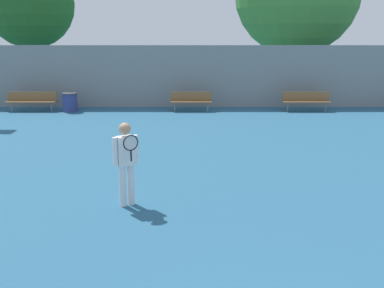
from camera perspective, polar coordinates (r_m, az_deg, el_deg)
The scene contains 7 objects.
tennis_player at distance 8.95m, azimuth -8.19°, elevation -1.92°, with size 0.52×0.50×1.70m.
bench_courtside_near at distance 20.93m, azimuth -19.50°, elevation 5.38°, with size 2.16×0.40×0.84m.
bench_courtside_far at distance 19.72m, azimuth 0.08°, elevation 5.68°, with size 1.80×0.40×0.84m.
bench_adjacent_court at distance 20.35m, azimuth 14.50°, elevation 5.50°, with size 2.06×0.40×0.84m.
trash_bin at distance 20.31m, azimuth -15.05°, elevation 5.15°, with size 0.67×0.67×0.82m.
back_fence at distance 20.71m, azimuth 3.67°, elevation 8.54°, with size 27.94×0.06×2.80m.
tree_green_broad at distance 27.89m, azimuth -19.76°, elevation 16.42°, with size 4.96×4.96×7.40m.
Camera 1 is at (-1.24, -2.74, 3.43)m, focal length 42.00 mm.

